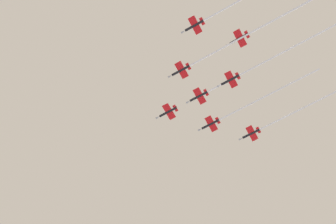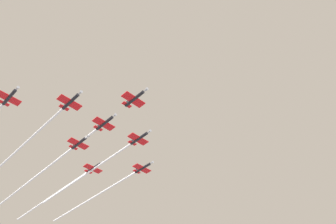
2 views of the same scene
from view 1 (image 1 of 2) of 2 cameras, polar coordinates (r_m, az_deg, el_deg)
jet_lead at (r=216.07m, az=-0.06°, el=-0.03°), size 11.66×9.64×2.63m
jet_port_inner at (r=209.14m, az=8.81°, el=9.44°), size 72.47×50.65×2.63m
jet_starboard_inner at (r=217.47m, az=10.69°, el=0.75°), size 57.46×40.25×2.63m
jet_port_outer at (r=212.95m, az=10.93°, el=5.61°), size 70.69×49.42×2.63m
jet_center_rear at (r=227.85m, az=17.81°, el=0.30°), size 71.69×50.11×2.63m
jet_port_trail at (r=215.20m, az=16.14°, el=8.22°), size 77.03×53.81×2.63m
jet_starboard_trail at (r=213.86m, az=16.69°, el=13.32°), size 70.98×49.62×2.63m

